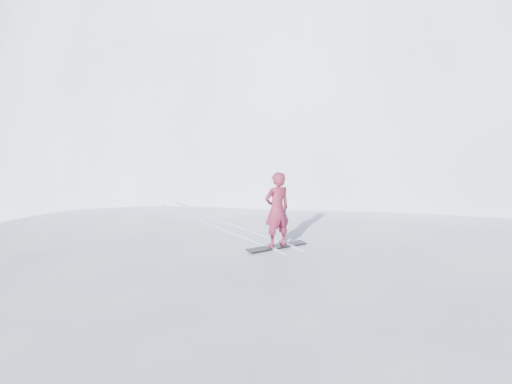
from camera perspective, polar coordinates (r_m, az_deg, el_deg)
near_ridge at (r=13.42m, az=10.73°, el=-14.78°), size 36.00×28.00×4.80m
summit_peak at (r=43.58m, az=13.31°, el=3.58°), size 60.00×56.00×56.00m
peak_shoulder at (r=31.67m, az=4.14°, el=0.88°), size 28.00×24.00×18.00m
wind_bumps at (r=11.96m, az=7.39°, el=-18.18°), size 16.00×14.40×1.00m
snowboard at (r=11.46m, az=2.38°, el=-6.23°), size 1.47×0.27×0.02m
snowboarder at (r=11.22m, az=2.42°, el=-2.02°), size 0.62×0.41×1.71m
board_tracks at (r=13.36m, az=-3.90°, el=-3.60°), size 1.43×5.94×0.04m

